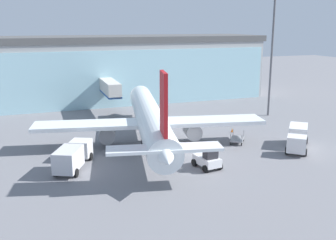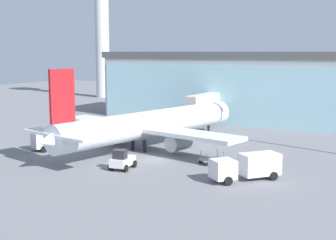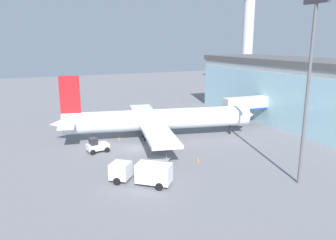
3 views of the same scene
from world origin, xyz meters
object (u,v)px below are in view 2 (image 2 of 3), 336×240
object	(u,v)px
fuel_truck	(248,166)
baggage_cart	(212,160)
safety_cone_nose	(112,154)
safety_cone_wingtip	(243,155)
catering_truck	(58,138)
jet_bridge	(206,102)
airplane	(149,125)
pushback_tug	(122,161)
control_tower	(102,16)

from	to	relation	value
fuel_truck	baggage_cart	distance (m)	7.61
safety_cone_nose	safety_cone_wingtip	world-z (taller)	same
catering_truck	safety_cone_wingtip	world-z (taller)	catering_truck
baggage_cart	safety_cone_nose	size ratio (longest dim) A/B	5.81
jet_bridge	airplane	bearing A→B (deg)	-175.86
catering_truck	pushback_tug	xyz separation A→B (m)	(13.78, -4.95, -0.49)
jet_bridge	pushback_tug	distance (m)	32.44
catering_truck	safety_cone_wingtip	xyz separation A→B (m)	(23.59, 7.07, -1.19)
baggage_cart	pushback_tug	world-z (taller)	pushback_tug
catering_truck	pushback_tug	world-z (taller)	catering_truck
control_tower	safety_cone_wingtip	bearing A→B (deg)	-41.56
fuel_truck	jet_bridge	bearing A→B (deg)	-108.67
airplane	safety_cone_nose	size ratio (longest dim) A/B	64.55
jet_bridge	airplane	world-z (taller)	airplane
control_tower	fuel_truck	size ratio (longest dim) A/B	5.29
pushback_tug	safety_cone_nose	size ratio (longest dim) A/B	6.21
catering_truck	safety_cone_nose	world-z (taller)	catering_truck
baggage_cart	pushback_tug	xyz separation A→B (m)	(-7.80, -7.11, 0.47)
control_tower	fuel_truck	bearing A→B (deg)	-44.39
baggage_cart	safety_cone_nose	bearing A→B (deg)	-42.40
baggage_cart	pushback_tug	distance (m)	10.56
jet_bridge	fuel_truck	bearing A→B (deg)	-147.39
baggage_cart	fuel_truck	bearing A→B (deg)	89.26
jet_bridge	airplane	size ratio (longest dim) A/B	0.35
pushback_tug	control_tower	bearing A→B (deg)	30.03
airplane	safety_cone_wingtip	world-z (taller)	airplane
safety_cone_wingtip	catering_truck	bearing A→B (deg)	-163.30
fuel_truck	catering_truck	bearing A→B (deg)	-54.93
baggage_cart	safety_cone_wingtip	distance (m)	5.32
airplane	jet_bridge	bearing A→B (deg)	14.74
jet_bridge	catering_truck	world-z (taller)	jet_bridge
catering_truck	safety_cone_wingtip	bearing A→B (deg)	-47.53
fuel_truck	safety_cone_wingtip	world-z (taller)	fuel_truck
safety_cone_nose	safety_cone_wingtip	bearing A→B (deg)	26.33
jet_bridge	pushback_tug	world-z (taller)	jet_bridge
baggage_cart	airplane	bearing A→B (deg)	-71.88
fuel_truck	safety_cone_nose	distance (m)	18.72
baggage_cart	control_tower	bearing A→B (deg)	-97.73
control_tower	safety_cone_nose	bearing A→B (deg)	-52.73
pushback_tug	safety_cone_wingtip	size ratio (longest dim) A/B	6.21
catering_truck	safety_cone_nose	distance (m)	9.07
fuel_truck	pushback_tug	size ratio (longest dim) A/B	2.05
airplane	fuel_truck	world-z (taller)	airplane
jet_bridge	control_tower	bearing A→B (deg)	55.52
airplane	baggage_cart	world-z (taller)	airplane
safety_cone_nose	safety_cone_wingtip	xyz separation A→B (m)	(14.60, 7.23, 0.00)
jet_bridge	catering_truck	size ratio (longest dim) A/B	1.64
airplane	baggage_cart	size ratio (longest dim) A/B	11.10
safety_cone_wingtip	airplane	bearing A→B (deg)	-174.93
safety_cone_wingtip	baggage_cart	bearing A→B (deg)	-112.25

